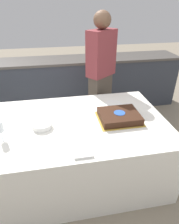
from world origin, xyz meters
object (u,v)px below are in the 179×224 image
at_px(cake, 119,116).
at_px(person_cutting_cake, 101,76).
at_px(wine_glass, 0,128).
at_px(plate_stack, 42,125).

xyz_separation_m(cake, person_cutting_cake, (0.00, 0.85, 0.13)).
bearing_deg(cake, wine_glass, -173.23).
relative_size(cake, plate_stack, 2.29).
bearing_deg(cake, person_cutting_cake, 90.00).
distance_m(plate_stack, wine_glass, 0.38).
distance_m(cake, plate_stack, 0.79).
height_order(plate_stack, person_cutting_cake, person_cutting_cake).
height_order(cake, person_cutting_cake, person_cutting_cake).
xyz_separation_m(plate_stack, wine_glass, (-0.34, -0.13, 0.10)).
distance_m(wine_glass, person_cutting_cake, 1.50).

